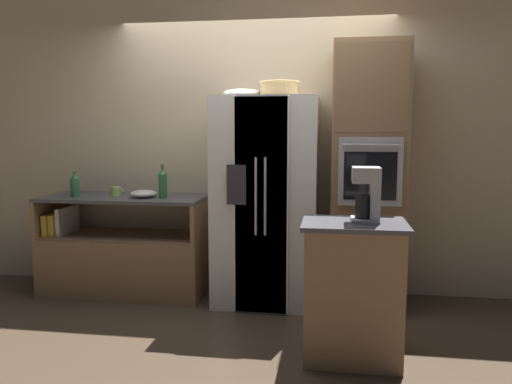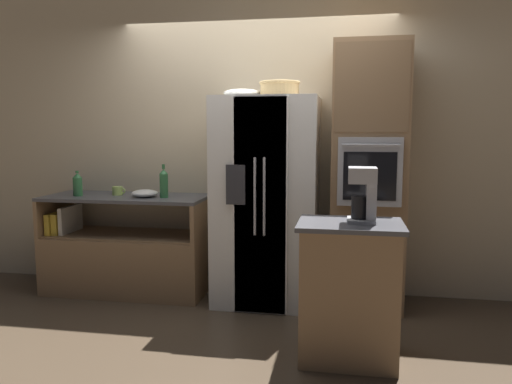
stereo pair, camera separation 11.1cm
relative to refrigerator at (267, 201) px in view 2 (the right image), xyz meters
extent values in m
plane|color=#4C3D2D|center=(-0.16, -0.01, -0.89)|extent=(20.00, 20.00, 0.00)
cube|color=beige|center=(-0.16, 0.39, 0.51)|extent=(12.00, 0.06, 2.80)
cube|color=#93704C|center=(-1.32, 0.04, -0.63)|extent=(1.49, 0.63, 0.53)
cube|color=#93704C|center=(-1.32, 0.04, -0.35)|extent=(1.43, 0.58, 0.02)
cube|color=#93704C|center=(-2.05, 0.04, -0.19)|extent=(0.04, 0.63, 0.34)
cube|color=#93704C|center=(-0.59, 0.04, -0.19)|extent=(0.04, 0.63, 0.34)
cube|color=#4C4C51|center=(-1.32, 0.04, 0.00)|extent=(1.49, 0.63, 0.03)
cube|color=gold|center=(-1.99, 0.01, -0.25)|extent=(0.05, 0.43, 0.19)
cube|color=gold|center=(-1.93, 0.01, -0.25)|extent=(0.05, 0.39, 0.19)
cube|color=silver|center=(-1.87, 0.01, -0.22)|extent=(0.04, 0.37, 0.25)
cube|color=white|center=(0.00, 0.01, 0.00)|extent=(0.87, 0.69, 1.78)
cube|color=white|center=(-0.01, -0.34, 0.00)|extent=(0.43, 0.02, 1.75)
cube|color=white|center=(0.01, -0.34, 0.00)|extent=(0.43, 0.02, 1.75)
cylinder|color=#B2B2B7|center=(-0.04, -0.37, 0.09)|extent=(0.02, 0.02, 0.62)
cylinder|color=#B2B2B7|center=(0.04, -0.37, 0.09)|extent=(0.02, 0.02, 0.62)
cube|color=#2D2D33|center=(-0.20, -0.36, 0.18)|extent=(0.16, 0.01, 0.32)
cube|color=#93704C|center=(0.85, 0.06, 0.22)|extent=(0.61, 0.59, 2.22)
cube|color=#ADADB2|center=(0.85, -0.25, 0.29)|extent=(0.50, 0.04, 0.54)
cube|color=black|center=(0.85, -0.27, 0.26)|extent=(0.41, 0.01, 0.38)
cylinder|color=#B2B2B7|center=(0.85, -0.29, 0.50)|extent=(0.44, 0.02, 0.02)
cube|color=olive|center=(0.85, -0.24, 0.94)|extent=(0.57, 0.01, 0.69)
cube|color=#93704C|center=(0.71, -1.02, -0.45)|extent=(0.62, 0.47, 0.89)
cube|color=#4C4C51|center=(0.71, -1.02, 0.01)|extent=(0.67, 0.51, 0.03)
cylinder|color=tan|center=(0.12, -0.06, 0.95)|extent=(0.32, 0.32, 0.11)
torus|color=tan|center=(0.12, -0.06, 1.00)|extent=(0.34, 0.34, 0.03)
ellipsoid|color=white|center=(-0.21, -0.03, 0.92)|extent=(0.32, 0.32, 0.07)
cylinder|color=#33723F|center=(-0.93, -0.01, 0.12)|extent=(0.08, 0.08, 0.22)
cone|color=#33723F|center=(-0.93, -0.01, 0.25)|extent=(0.08, 0.08, 0.04)
cylinder|color=#33723F|center=(-0.93, -0.01, 0.29)|extent=(0.03, 0.03, 0.04)
cylinder|color=#33723F|center=(-1.75, -0.04, 0.09)|extent=(0.08, 0.08, 0.17)
cone|color=#33723F|center=(-1.75, -0.04, 0.20)|extent=(0.08, 0.08, 0.05)
cylinder|color=#33723F|center=(-1.75, -0.04, 0.23)|extent=(0.03, 0.03, 0.02)
cylinder|color=#B2D166|center=(-1.42, 0.08, 0.05)|extent=(0.10, 0.10, 0.08)
torus|color=#B2D166|center=(-1.37, 0.08, 0.05)|extent=(0.06, 0.01, 0.06)
ellipsoid|color=white|center=(-1.12, -0.01, 0.04)|extent=(0.24, 0.24, 0.07)
cube|color=#B2B2B7|center=(0.77, -1.00, 0.04)|extent=(0.18, 0.20, 0.02)
cylinder|color=black|center=(0.76, -1.00, 0.12)|extent=(0.11, 0.11, 0.15)
cube|color=#B2B2B7|center=(0.83, -1.00, 0.20)|extent=(0.06, 0.17, 0.35)
cube|color=#B2B2B7|center=(0.77, -1.00, 0.33)|extent=(0.18, 0.20, 0.10)
camera|label=1|loc=(0.56, -4.25, 0.62)|focal=35.00mm
camera|label=2|loc=(0.67, -4.23, 0.62)|focal=35.00mm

